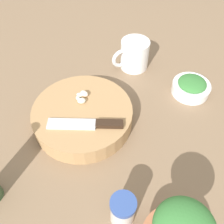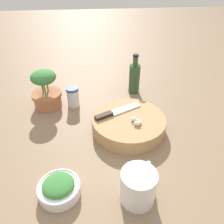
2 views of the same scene
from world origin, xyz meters
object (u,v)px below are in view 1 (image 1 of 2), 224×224
(spice_jar, at_px, (123,211))
(coffee_mug, at_px, (134,55))
(garlic_cloves, at_px, (82,97))
(herb_bowl, at_px, (191,87))
(chef_knife, at_px, (90,124))
(cutting_board, at_px, (83,116))

(spice_jar, bearing_deg, coffee_mug, -158.41)
(garlic_cloves, bearing_deg, herb_bowl, 130.91)
(garlic_cloves, bearing_deg, chef_knife, 43.55)
(herb_bowl, xyz_separation_m, coffee_mug, (-0.03, -0.21, 0.03))
(garlic_cloves, relative_size, coffee_mug, 0.42)
(garlic_cloves, xyz_separation_m, coffee_mug, (-0.26, 0.04, -0.01))
(cutting_board, height_order, coffee_mug, coffee_mug)
(cutting_board, relative_size, garlic_cloves, 5.47)
(cutting_board, relative_size, coffee_mug, 2.29)
(cutting_board, relative_size, herb_bowl, 2.33)
(chef_knife, xyz_separation_m, spice_jar, (0.15, 0.17, -0.01))
(cutting_board, bearing_deg, garlic_cloves, -149.31)
(spice_jar, bearing_deg, cutting_board, -131.47)
(cutting_board, xyz_separation_m, coffee_mug, (-0.29, 0.02, 0.02))
(garlic_cloves, relative_size, spice_jar, 0.56)
(cutting_board, distance_m, chef_knife, 0.07)
(spice_jar, relative_size, coffee_mug, 0.74)
(chef_knife, bearing_deg, coffee_mug, -21.80)
(chef_knife, bearing_deg, cutting_board, 26.63)
(chef_knife, height_order, coffee_mug, coffee_mug)
(garlic_cloves, height_order, coffee_mug, coffee_mug)
(garlic_cloves, distance_m, coffee_mug, 0.26)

